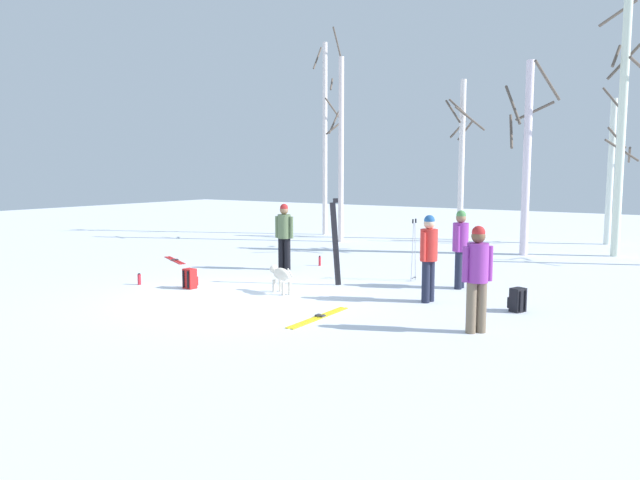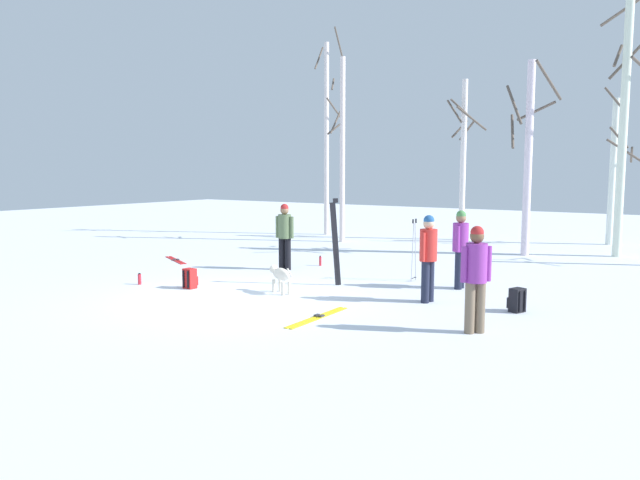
{
  "view_description": "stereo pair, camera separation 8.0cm",
  "coord_description": "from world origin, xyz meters",
  "px_view_note": "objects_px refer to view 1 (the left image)",
  "views": [
    {
      "loc": [
        7.99,
        -9.21,
        2.59
      ],
      "look_at": [
        0.41,
        2.27,
        1.0
      ],
      "focal_mm": 34.28,
      "sensor_mm": 36.0,
      "label": 1
    },
    {
      "loc": [
        8.06,
        -9.17,
        2.59
      ],
      "look_at": [
        0.41,
        2.27,
        1.0
      ],
      "focal_mm": 34.28,
      "sensor_mm": 36.0,
      "label": 2
    }
  ],
  "objects_px": {
    "ski_pair_lying_0": "(319,317)",
    "backpack_1": "(190,279)",
    "birch_tree_0": "(325,136)",
    "birch_tree_1": "(341,149)",
    "birch_tree_4": "(612,169)",
    "birch_tree_5": "(622,118)",
    "person_0": "(477,272)",
    "ski_poles_0": "(414,248)",
    "person_2": "(429,253)",
    "person_1": "(460,244)",
    "birch_tree_3": "(527,154)",
    "water_bottle_0": "(320,261)",
    "ski_pair_lying_1": "(175,260)",
    "water_bottle_1": "(139,279)",
    "ski_pair_planted_0": "(335,242)",
    "backpack_0": "(517,300)",
    "dog": "(281,275)",
    "person_3": "(284,232)",
    "birch_tree_2": "(461,156)"
  },
  "relations": [
    {
      "from": "ski_pair_lying_0",
      "to": "backpack_1",
      "type": "relative_size",
      "value": 4.11
    },
    {
      "from": "birch_tree_0",
      "to": "birch_tree_1",
      "type": "height_order",
      "value": "birch_tree_0"
    },
    {
      "from": "birch_tree_4",
      "to": "birch_tree_5",
      "type": "xyz_separation_m",
      "value": [
        0.63,
        -3.05,
        1.47
      ]
    },
    {
      "from": "person_0",
      "to": "ski_poles_0",
      "type": "bearing_deg",
      "value": 127.12
    },
    {
      "from": "ski_pair_lying_0",
      "to": "person_2",
      "type": "bearing_deg",
      "value": 64.59
    },
    {
      "from": "person_1",
      "to": "birch_tree_5",
      "type": "bearing_deg",
      "value": 74.27
    },
    {
      "from": "birch_tree_3",
      "to": "birch_tree_0",
      "type": "bearing_deg",
      "value": 168.5
    },
    {
      "from": "person_2",
      "to": "water_bottle_0",
      "type": "relative_size",
      "value": 6.31
    },
    {
      "from": "ski_pair_lying_0",
      "to": "birch_tree_3",
      "type": "distance_m",
      "value": 10.53
    },
    {
      "from": "birch_tree_4",
      "to": "birch_tree_5",
      "type": "bearing_deg",
      "value": -78.27
    },
    {
      "from": "person_2",
      "to": "birch_tree_1",
      "type": "height_order",
      "value": "birch_tree_1"
    },
    {
      "from": "person_0",
      "to": "birch_tree_1",
      "type": "distance_m",
      "value": 12.77
    },
    {
      "from": "ski_pair_lying_1",
      "to": "water_bottle_1",
      "type": "relative_size",
      "value": 6.01
    },
    {
      "from": "water_bottle_1",
      "to": "birch_tree_4",
      "type": "distance_m",
      "value": 16.17
    },
    {
      "from": "ski_pair_planted_0",
      "to": "birch_tree_4",
      "type": "distance_m",
      "value": 12.38
    },
    {
      "from": "ski_poles_0",
      "to": "birch_tree_4",
      "type": "relative_size",
      "value": 0.27
    },
    {
      "from": "person_2",
      "to": "birch_tree_1",
      "type": "xyz_separation_m",
      "value": [
        -6.75,
        7.71,
        2.34
      ]
    },
    {
      "from": "backpack_0",
      "to": "dog",
      "type": "bearing_deg",
      "value": -167.37
    },
    {
      "from": "dog",
      "to": "birch_tree_5",
      "type": "height_order",
      "value": "birch_tree_5"
    },
    {
      "from": "person_3",
      "to": "ski_poles_0",
      "type": "height_order",
      "value": "person_3"
    },
    {
      "from": "person_2",
      "to": "dog",
      "type": "bearing_deg",
      "value": -162.88
    },
    {
      "from": "birch_tree_0",
      "to": "birch_tree_5",
      "type": "height_order",
      "value": "birch_tree_0"
    },
    {
      "from": "person_3",
      "to": "backpack_0",
      "type": "relative_size",
      "value": 3.9
    },
    {
      "from": "dog",
      "to": "ski_poles_0",
      "type": "xyz_separation_m",
      "value": [
        1.72,
        2.87,
        0.39
      ]
    },
    {
      "from": "ski_pair_lying_1",
      "to": "backpack_1",
      "type": "height_order",
      "value": "backpack_1"
    },
    {
      "from": "ski_poles_0",
      "to": "water_bottle_0",
      "type": "relative_size",
      "value": 5.36
    },
    {
      "from": "dog",
      "to": "birch_tree_0",
      "type": "relative_size",
      "value": 0.11
    },
    {
      "from": "ski_pair_planted_0",
      "to": "birch_tree_5",
      "type": "height_order",
      "value": "birch_tree_5"
    },
    {
      "from": "ski_poles_0",
      "to": "birch_tree_1",
      "type": "height_order",
      "value": "birch_tree_1"
    },
    {
      "from": "birch_tree_1",
      "to": "birch_tree_5",
      "type": "bearing_deg",
      "value": 8.71
    },
    {
      "from": "ski_poles_0",
      "to": "person_0",
      "type": "bearing_deg",
      "value": -52.88
    },
    {
      "from": "dog",
      "to": "ski_pair_planted_0",
      "type": "xyz_separation_m",
      "value": [
        0.49,
        1.38,
        0.59
      ]
    },
    {
      "from": "backpack_1",
      "to": "birch_tree_0",
      "type": "bearing_deg",
      "value": 108.24
    },
    {
      "from": "person_2",
      "to": "ski_poles_0",
      "type": "relative_size",
      "value": 1.18
    },
    {
      "from": "person_0",
      "to": "dog",
      "type": "xyz_separation_m",
      "value": [
        -4.5,
        0.8,
        -0.59
      ]
    },
    {
      "from": "ski_poles_0",
      "to": "backpack_1",
      "type": "height_order",
      "value": "ski_poles_0"
    },
    {
      "from": "person_0",
      "to": "person_3",
      "type": "bearing_deg",
      "value": 152.29
    },
    {
      "from": "person_2",
      "to": "birch_tree_0",
      "type": "xyz_separation_m",
      "value": [
        -8.55,
        9.47,
        2.93
      ]
    },
    {
      "from": "backpack_1",
      "to": "birch_tree_2",
      "type": "relative_size",
      "value": 0.08
    },
    {
      "from": "person_1",
      "to": "birch_tree_3",
      "type": "xyz_separation_m",
      "value": [
        -0.28,
        6.12,
        2.09
      ]
    },
    {
      "from": "birch_tree_2",
      "to": "birch_tree_0",
      "type": "bearing_deg",
      "value": -166.61
    },
    {
      "from": "person_1",
      "to": "ski_poles_0",
      "type": "height_order",
      "value": "person_1"
    },
    {
      "from": "person_2",
      "to": "birch_tree_3",
      "type": "xyz_separation_m",
      "value": [
        -0.26,
        7.78,
        2.09
      ]
    },
    {
      "from": "person_0",
      "to": "birch_tree_3",
      "type": "xyz_separation_m",
      "value": [
        -1.82,
        9.49,
        2.09
      ]
    },
    {
      "from": "dog",
      "to": "birch_tree_4",
      "type": "distance_m",
      "value": 13.92
    },
    {
      "from": "backpack_1",
      "to": "ski_pair_lying_0",
      "type": "bearing_deg",
      "value": -9.92
    },
    {
      "from": "backpack_0",
      "to": "birch_tree_1",
      "type": "relative_size",
      "value": 0.07
    },
    {
      "from": "dog",
      "to": "backpack_1",
      "type": "distance_m",
      "value": 2.09
    },
    {
      "from": "dog",
      "to": "backpack_0",
      "type": "bearing_deg",
      "value": 12.63
    },
    {
      "from": "person_3",
      "to": "birch_tree_5",
      "type": "height_order",
      "value": "birch_tree_5"
    }
  ]
}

